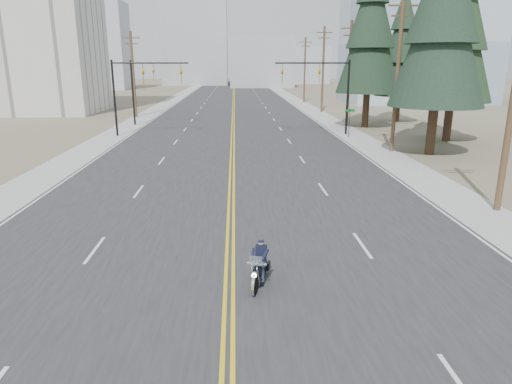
{
  "coord_description": "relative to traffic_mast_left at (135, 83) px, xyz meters",
  "views": [
    {
      "loc": [
        0.25,
        -11.87,
        6.66
      ],
      "look_at": [
        1.06,
        6.02,
        1.6
      ],
      "focal_mm": 32.0,
      "sensor_mm": 36.0,
      "label": 1
    }
  ],
  "objects": [
    {
      "name": "utility_pole_left",
      "position": [
        -3.52,
        16.0,
        0.54
      ],
      "size": [
        2.2,
        0.3,
        10.5
      ],
      "color": "brown",
      "rests_on": "ground"
    },
    {
      "name": "motorcyclist",
      "position": [
        9.91,
        -30.98,
        -4.23
      ],
      "size": [
        1.22,
        1.95,
        1.42
      ],
      "primitive_type": null,
      "rotation": [
        0.0,
        0.0,
        2.88
      ],
      "color": "black",
      "rests_on": "ground"
    },
    {
      "name": "haze_bldg_c",
      "position": [
        48.98,
        78.0,
        4.06
      ],
      "size": [
        16.0,
        12.0,
        18.0
      ],
      "primitive_type": "cube",
      "color": "#B7BCC6",
      "rests_on": "ground"
    },
    {
      "name": "utility_pole_d",
      "position": [
        21.48,
        21.0,
        1.05
      ],
      "size": [
        2.2,
        0.3,
        11.5
      ],
      "color": "brown",
      "rests_on": "ground"
    },
    {
      "name": "glass_building",
      "position": [
        40.98,
        38.0,
        5.06
      ],
      "size": [
        24.0,
        16.0,
        20.0
      ],
      "primitive_type": "cube",
      "color": "#9EB5CC",
      "rests_on": "ground"
    },
    {
      "name": "road",
      "position": [
        8.98,
        38.0,
        -4.93
      ],
      "size": [
        20.0,
        200.0,
        0.01
      ],
      "primitive_type": "cube",
      "color": "#303033",
      "rests_on": "ground"
    },
    {
      "name": "conifer_near",
      "position": [
        23.96,
        -10.33,
        5.42
      ],
      "size": [
        6.81,
        6.81,
        18.03
      ],
      "rotation": [
        0.0,
        0.0,
        -0.1
      ],
      "color": "#382619",
      "rests_on": "ground"
    },
    {
      "name": "utility_pole_c",
      "position": [
        21.48,
        6.0,
        0.79
      ],
      "size": [
        2.2,
        0.3,
        11.0
      ],
      "color": "brown",
      "rests_on": "ground"
    },
    {
      "name": "conifer_mid",
      "position": [
        28.01,
        -4.28,
        5.03
      ],
      "size": [
        6.51,
        6.51,
        17.36
      ],
      "rotation": [
        0.0,
        0.0,
        0.13
      ],
      "color": "#382619",
      "rests_on": "ground"
    },
    {
      "name": "traffic_mast_left",
      "position": [
        0.0,
        0.0,
        0.0
      ],
      "size": [
        7.1,
        0.26,
        7.0
      ],
      "color": "black",
      "rests_on": "ground"
    },
    {
      "name": "sidewalk_left",
      "position": [
        -2.52,
        38.0,
        -4.93
      ],
      "size": [
        3.0,
        200.0,
        0.01
      ],
      "primitive_type": "cube",
      "color": "#A5A5A0",
      "rests_on": "ground"
    },
    {
      "name": "conifer_tall",
      "position": [
        23.21,
        4.87,
        5.62
      ],
      "size": [
        6.62,
        6.62,
        18.38
      ],
      "rotation": [
        0.0,
        0.0,
        -0.05
      ],
      "color": "#382619",
      "rests_on": "ground"
    },
    {
      "name": "street_sign",
      "position": [
        19.78,
        -2.0,
        -3.13
      ],
      "size": [
        0.9,
        0.06,
        2.62
      ],
      "color": "black",
      "rests_on": "ground"
    },
    {
      "name": "haze_bldg_d",
      "position": [
        -3.02,
        108.0,
        8.06
      ],
      "size": [
        20.0,
        15.0,
        26.0
      ],
      "primitive_type": "cube",
      "color": "#ADB2B7",
      "rests_on": "ground"
    },
    {
      "name": "utility_pole_b",
      "position": [
        21.48,
        -9.0,
        1.05
      ],
      "size": [
        2.2,
        0.3,
        11.5
      ],
      "color": "brown",
      "rests_on": "ground"
    },
    {
      "name": "sidewalk_right",
      "position": [
        20.48,
        38.0,
        -4.93
      ],
      "size": [
        3.0,
        200.0,
        0.01
      ],
      "primitive_type": "cube",
      "color": "#A5A5A0",
      "rests_on": "ground"
    },
    {
      "name": "traffic_mast_right",
      "position": [
        17.95,
        0.0,
        0.0
      ],
      "size": [
        7.1,
        0.26,
        7.0
      ],
      "color": "black",
      "rests_on": "ground"
    },
    {
      "name": "ground_plane",
      "position": [
        8.98,
        -32.0,
        -4.94
      ],
      "size": [
        400.0,
        400.0,
        0.0
      ],
      "primitive_type": "plane",
      "color": "#776D56",
      "rests_on": "ground"
    },
    {
      "name": "haze_bldg_f",
      "position": [
        -41.02,
        98.0,
        3.06
      ],
      "size": [
        12.0,
        12.0,
        16.0
      ],
      "primitive_type": "cube",
      "color": "#ADB2B7",
      "rests_on": "ground"
    },
    {
      "name": "conifer_far",
      "position": [
        28.29,
        9.62,
        3.77
      ],
      "size": [
        5.67,
        5.67,
        15.19
      ],
      "rotation": [
        0.0,
        0.0,
        -0.37
      ],
      "color": "#382619",
      "rests_on": "ground"
    },
    {
      "name": "haze_bldg_a",
      "position": [
        -26.02,
        83.0,
        6.06
      ],
      "size": [
        14.0,
        12.0,
        22.0
      ],
      "primitive_type": "cube",
      "color": "#B7BCC6",
      "rests_on": "ground"
    },
    {
      "name": "haze_bldg_b",
      "position": [
        16.98,
        93.0,
        2.06
      ],
      "size": [
        18.0,
        14.0,
        14.0
      ],
      "primitive_type": "cube",
      "color": "#ADB2B7",
      "rests_on": "ground"
    },
    {
      "name": "utility_pole_e",
      "position": [
        21.48,
        38.0,
        0.79
      ],
      "size": [
        2.2,
        0.3,
        11.0
      ],
      "color": "brown",
      "rests_on": "ground"
    },
    {
      "name": "haze_bldg_e",
      "position": [
        33.98,
        118.0,
        1.06
      ],
      "size": [
        14.0,
        14.0,
        12.0
      ],
      "primitive_type": "cube",
      "color": "#B7BCC6",
      "rests_on": "ground"
    },
    {
      "name": "traffic_mast_far",
      "position": [
        -0.33,
        8.0,
        -0.06
      ],
      "size": [
        6.1,
        0.26,
        7.0
      ],
      "color": "black",
      "rests_on": "ground"
    }
  ]
}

